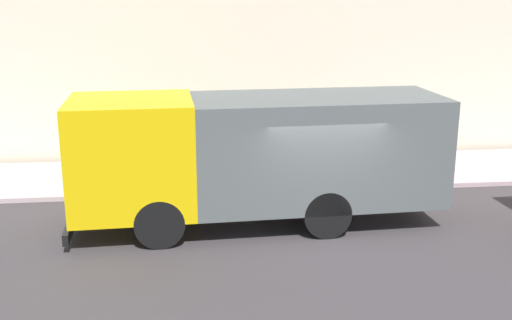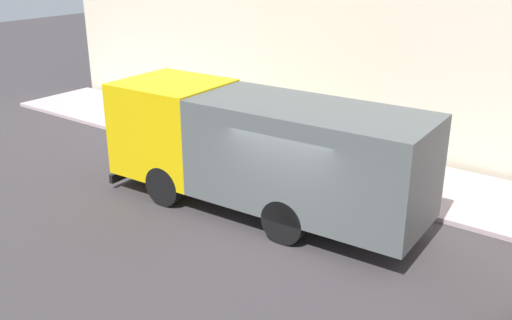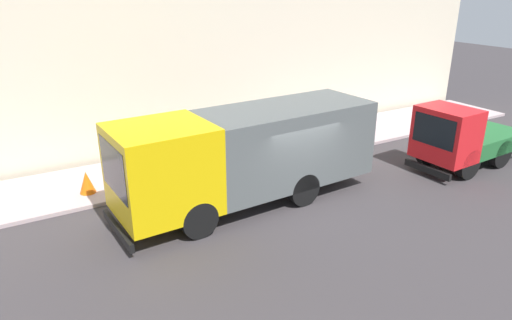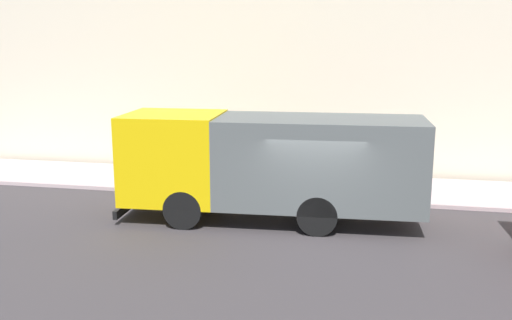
# 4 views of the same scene
# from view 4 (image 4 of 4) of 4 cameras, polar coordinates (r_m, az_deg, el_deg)

# --- Properties ---
(ground) EXTENTS (80.00, 80.00, 0.00)m
(ground) POSITION_cam_4_polar(r_m,az_deg,el_deg) (14.90, 5.86, -7.44)
(ground) COLOR #3A3537
(sidewalk) EXTENTS (3.41, 30.00, 0.12)m
(sidewalk) POSITION_cam_4_polar(r_m,az_deg,el_deg) (19.37, 7.22, -2.69)
(sidewalk) COLOR #B6A1A3
(sidewalk) RESTS_ON ground
(building_facade) EXTENTS (0.50, 30.00, 11.94)m
(building_facade) POSITION_cam_4_polar(r_m,az_deg,el_deg) (20.97, 8.11, 14.70)
(building_facade) COLOR beige
(building_facade) RESTS_ON ground
(large_utility_truck) EXTENTS (2.76, 8.35, 2.94)m
(large_utility_truck) POSITION_cam_4_polar(r_m,az_deg,el_deg) (15.53, 1.44, -0.12)
(large_utility_truck) COLOR #E1B60A
(large_utility_truck) RESTS_ON ground
(pedestrian_walking) EXTENTS (0.35, 0.35, 1.71)m
(pedestrian_walking) POSITION_cam_4_polar(r_m,az_deg,el_deg) (19.29, 6.23, 0.24)
(pedestrian_walking) COLOR brown
(pedestrian_walking) RESTS_ON sidewalk
(traffic_cone_orange) EXTENTS (0.51, 0.51, 0.72)m
(traffic_cone_orange) POSITION_cam_4_polar(r_m,az_deg,el_deg) (19.71, -9.20, -1.22)
(traffic_cone_orange) COLOR orange
(traffic_cone_orange) RESTS_ON sidewalk
(street_sign_post) EXTENTS (0.44, 0.08, 2.29)m
(street_sign_post) POSITION_cam_4_polar(r_m,az_deg,el_deg) (17.88, 1.98, 0.85)
(street_sign_post) COLOR #4C5156
(street_sign_post) RESTS_ON sidewalk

